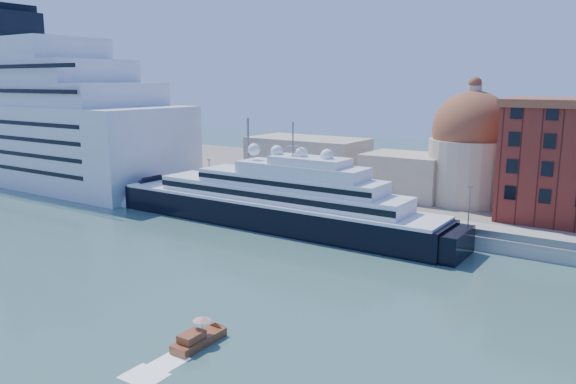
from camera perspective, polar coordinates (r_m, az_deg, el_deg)
The scene contains 9 objects.
ground at distance 91.19m, azimuth -6.83°, elevation -7.06°, with size 400.00×400.00×0.00m, color #335952.
quay at distance 117.62m, azimuth 4.03°, elevation -2.19°, with size 180.00×10.00×2.50m, color gray.
land at distance 153.84m, azimuth 11.71°, elevation 0.70°, with size 260.00×72.00×2.00m, color slate.
quay_fence at distance 113.43m, azimuth 2.90°, elevation -1.72°, with size 180.00×0.10×1.20m, color slate.
superyacht at distance 112.95m, azimuth -2.82°, elevation -1.19°, with size 81.96×11.36×24.50m.
service_barge at distance 135.74m, azimuth -16.19°, elevation -1.05°, with size 11.02×6.42×2.35m.
water_taxi at distance 64.20m, azimuth -9.14°, elevation -14.49°, with size 2.40×6.91×3.26m.
church at distance 134.10m, azimuth 11.56°, elevation 3.47°, with size 66.00×18.00×25.50m.
lamp_posts at distance 121.27m, azimuth -1.52°, elevation 2.38°, with size 120.80×2.40×18.00m.
Camera 1 is at (57.02, -65.21, 28.49)m, focal length 35.00 mm.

